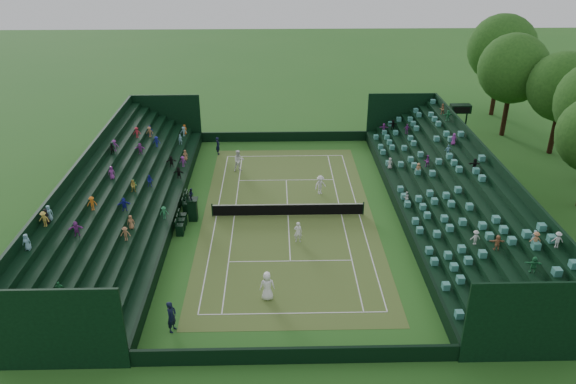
% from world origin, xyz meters
% --- Properties ---
extents(ground, '(160.00, 160.00, 0.00)m').
position_xyz_m(ground, '(0.00, 0.00, 0.00)').
color(ground, '#26601E').
rests_on(ground, ground).
extents(court_surface, '(12.97, 26.77, 0.01)m').
position_xyz_m(court_surface, '(0.00, 0.00, 0.01)').
color(court_surface, '#306722').
rests_on(court_surface, ground).
extents(perimeter_wall_north, '(17.17, 0.20, 1.00)m').
position_xyz_m(perimeter_wall_north, '(0.00, 15.88, 0.50)').
color(perimeter_wall_north, black).
rests_on(perimeter_wall_north, ground).
extents(perimeter_wall_south, '(17.17, 0.20, 1.00)m').
position_xyz_m(perimeter_wall_south, '(0.00, -15.88, 0.50)').
color(perimeter_wall_south, black).
rests_on(perimeter_wall_south, ground).
extents(perimeter_wall_east, '(0.20, 31.77, 1.00)m').
position_xyz_m(perimeter_wall_east, '(8.48, 0.00, 0.50)').
color(perimeter_wall_east, black).
rests_on(perimeter_wall_east, ground).
extents(perimeter_wall_west, '(0.20, 31.77, 1.00)m').
position_xyz_m(perimeter_wall_west, '(-8.48, 0.00, 0.50)').
color(perimeter_wall_west, black).
rests_on(perimeter_wall_west, ground).
extents(north_grandstand, '(6.60, 32.00, 4.90)m').
position_xyz_m(north_grandstand, '(12.66, 0.00, 1.55)').
color(north_grandstand, black).
rests_on(north_grandstand, ground).
extents(south_grandstand, '(6.60, 32.00, 4.90)m').
position_xyz_m(south_grandstand, '(-12.66, 0.00, 1.55)').
color(south_grandstand, black).
rests_on(south_grandstand, ground).
extents(tennis_net, '(11.67, 0.10, 1.06)m').
position_xyz_m(tennis_net, '(0.00, 0.00, 0.53)').
color(tennis_net, black).
rests_on(tennis_net, ground).
extents(scoreboard_tower, '(2.00, 1.00, 3.70)m').
position_xyz_m(scoreboard_tower, '(17.75, 16.00, 3.14)').
color(scoreboard_tower, black).
rests_on(scoreboard_tower, ground).
extents(tree_row, '(9.50, 37.01, 11.34)m').
position_xyz_m(tree_row, '(24.18, 10.79, 6.88)').
color(tree_row, black).
rests_on(tree_row, ground).
extents(umpire_chair, '(0.84, 0.84, 2.64)m').
position_xyz_m(umpire_chair, '(-7.19, -0.53, 1.13)').
color(umpire_chair, black).
rests_on(umpire_chair, ground).
extents(courtside_chairs, '(0.55, 5.52, 1.20)m').
position_xyz_m(courtside_chairs, '(-7.86, -0.26, 0.46)').
color(courtside_chairs, black).
rests_on(courtside_chairs, ground).
extents(player_near_west, '(0.97, 0.68, 1.87)m').
position_xyz_m(player_near_west, '(-1.49, -10.45, 0.93)').
color(player_near_west, white).
rests_on(player_near_west, ground).
extents(player_near_east, '(0.58, 0.39, 1.59)m').
position_xyz_m(player_near_east, '(0.61, -3.92, 0.80)').
color(player_near_east, white).
rests_on(player_near_east, ground).
extents(player_far_west, '(1.15, 1.01, 1.97)m').
position_xyz_m(player_far_west, '(-4.21, 8.53, 0.98)').
color(player_far_west, white).
rests_on(player_far_west, ground).
extents(player_far_east, '(1.22, 1.06, 1.63)m').
position_xyz_m(player_far_east, '(2.75, 3.69, 0.82)').
color(player_far_east, white).
rests_on(player_far_east, ground).
extents(line_judge_north, '(0.53, 0.70, 1.74)m').
position_xyz_m(line_judge_north, '(-6.43, 12.53, 0.87)').
color(line_judge_north, black).
rests_on(line_judge_north, ground).
extents(line_judge_south, '(0.68, 0.82, 1.91)m').
position_xyz_m(line_judge_south, '(-6.70, -13.20, 0.95)').
color(line_judge_south, black).
rests_on(line_judge_south, ground).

